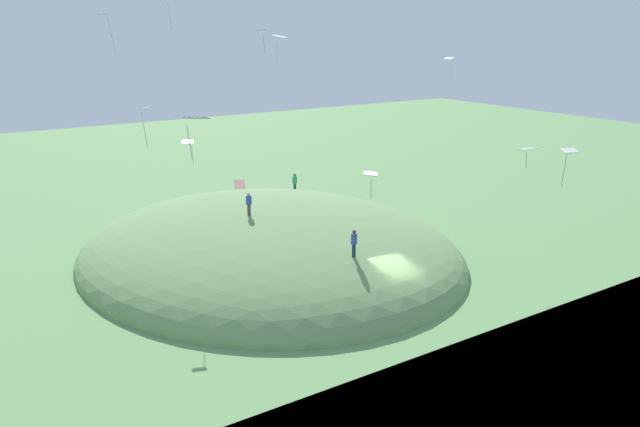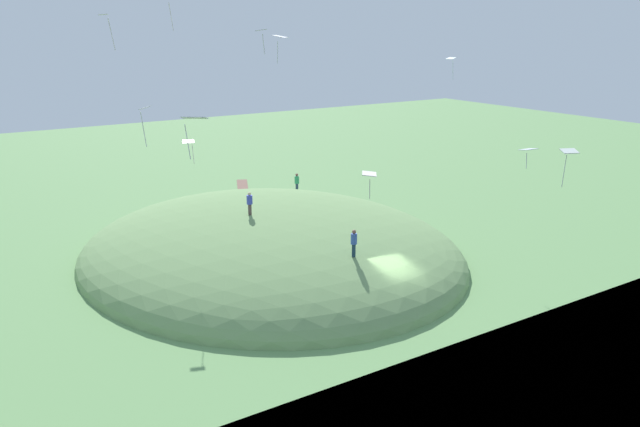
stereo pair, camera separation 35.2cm
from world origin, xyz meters
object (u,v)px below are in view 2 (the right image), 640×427
kite_11 (189,143)px  kite_13 (369,175)px  kite_6 (261,31)px  kite_2 (169,0)px  kite_12 (451,60)px  kite_5 (280,38)px  kite_1 (194,120)px  kite_9 (528,150)px  kite_3 (569,154)px  kite_8 (145,113)px  kite_0 (105,18)px  person_with_child (354,240)px  person_walking_path (297,181)px  person_watching_kites (250,201)px

kite_11 → kite_13: 13.53m
kite_6 → kite_2: bearing=5.7°
kite_12 → kite_5: bearing=93.7°
kite_1 → kite_11: 12.24m
kite_5 → kite_9: kite_5 is taller
kite_1 → kite_3: bearing=-106.3°
kite_8 → kite_13: 10.93m
kite_6 → kite_9: (-7.28, -12.49, -6.29)m
kite_11 → kite_12: kite_12 is taller
kite_1 → kite_13: bearing=-102.7°
kite_13 → kite_11: bearing=17.0°
kite_5 → kite_9: bearing=-144.8°
kite_5 → kite_1: bearing=134.7°
kite_0 → kite_11: size_ratio=1.26×
person_with_child → kite_13: bearing=-71.3°
kite_13 → kite_8: bearing=56.9°
kite_3 → kite_13: size_ratio=1.57×
person_with_child → kite_1: size_ratio=0.87×
kite_3 → kite_13: (3.52, 10.14, -0.53)m
kite_3 → person_with_child: bearing=42.3°
kite_0 → kite_3: (-14.84, -18.91, -6.69)m
kite_8 → kite_11: kite_8 is taller
person_walking_path → person_with_child: size_ratio=1.05×
kite_12 → kite_13: kite_12 is taller
kite_8 → kite_9: size_ratio=1.64×
kite_9 → kite_12: kite_12 is taller
kite_6 → kite_8: bearing=95.9°
kite_3 → kite_9: bearing=-2.7°
kite_3 → kite_0: bearing=51.9°
person_with_child → kite_8: 14.03m
kite_5 → kite_12: bearing=-86.3°
person_walking_path → kite_9: 25.66m
person_with_child → kite_1: (-2.95, 10.62, 8.13)m
kite_1 → kite_2: kite_2 is taller
person_walking_path → kite_6: kite_6 is taller
person_with_child → kite_12: bearing=75.5°
kite_3 → kite_1: bearing=73.7°
person_with_child → kite_12: 18.79m
kite_1 → kite_6: size_ratio=1.53×
person_watching_kites → person_walking_path: person_watching_kites is taller
kite_3 → kite_5: bearing=29.7°
person_watching_kites → kite_2: 13.69m
kite_2 → kite_12: size_ratio=1.22×
kite_6 → kite_8: 7.55m
person_watching_kites → kite_6: (-7.18, 2.59, 11.00)m
person_with_child → kite_13: 7.45m
kite_1 → kite_12: kite_12 is taller
person_walking_path → kite_3: 28.30m
kite_6 → kite_11: 9.42m
person_walking_path → kite_12: 17.15m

